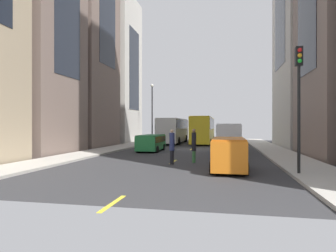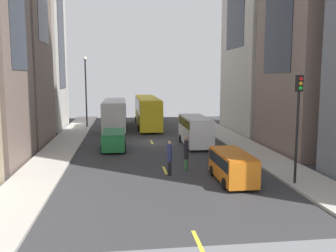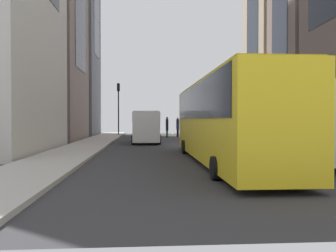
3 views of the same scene
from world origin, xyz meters
TOP-DOWN VIEW (x-y plane):
  - ground_plane at (0.00, 0.00)m, footprint 42.68×42.68m
  - sidewalk_west at (-7.88, 0.00)m, footprint 2.91×44.00m
  - sidewalk_east at (7.88, 0.00)m, footprint 2.91×44.00m
  - lane_stripe_0 at (0.00, -21.00)m, footprint 0.16×2.00m
  - lane_stripe_1 at (0.00, -10.50)m, footprint 0.16×2.00m
  - lane_stripe_2 at (0.00, 0.00)m, footprint 0.16×2.00m
  - lane_stripe_3 at (0.00, 10.50)m, footprint 0.16×2.00m
  - city_bus_white at (-3.60, 9.64)m, footprint 2.80×11.22m
  - streetcar_yellow at (0.36, 11.34)m, footprint 2.70×13.87m
  - delivery_van_white at (3.68, -2.21)m, footprint 2.25×6.04m
  - car_orange_0 at (3.57, -13.53)m, footprint 1.88×4.49m
  - car_green_1 at (-3.46, -3.04)m, footprint 2.01×4.56m
  - pedestrian_crossing_near at (1.39, -10.61)m, footprint 0.29×0.29m
  - pedestrian_waiting_curb at (0.14, -11.73)m, footprint 0.32×0.32m
  - traffic_light_near_corner at (6.83, -14.74)m, footprint 0.32×0.44m

SIDE VIEW (x-z plane):
  - ground_plane at x=0.00m, z-range 0.00..0.00m
  - lane_stripe_0 at x=0.00m, z-range 0.00..0.01m
  - lane_stripe_1 at x=0.00m, z-range 0.00..0.01m
  - lane_stripe_2 at x=0.00m, z-range 0.00..0.01m
  - lane_stripe_3 at x=0.00m, z-range 0.00..0.01m
  - sidewalk_west at x=-7.88m, z-range 0.00..0.15m
  - sidewalk_east at x=7.88m, z-range 0.00..0.15m
  - car_green_1 at x=-3.46m, z-range 0.14..1.69m
  - car_orange_0 at x=3.57m, z-range 0.16..1.90m
  - pedestrian_waiting_curb at x=0.14m, z-range 0.08..2.24m
  - pedestrian_crossing_near at x=1.39m, z-range 0.09..2.30m
  - delivery_van_white at x=3.68m, z-range 0.23..2.80m
  - city_bus_white at x=-3.60m, z-range 0.33..3.68m
  - streetcar_yellow at x=0.36m, z-range 0.33..3.92m
  - traffic_light_near_corner at x=6.83m, z-range 1.31..7.31m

